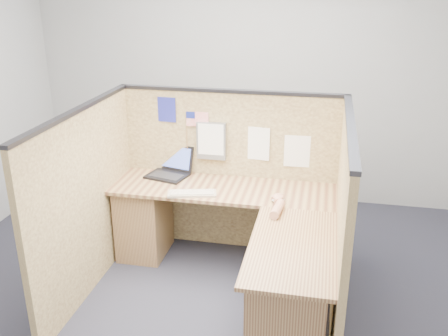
% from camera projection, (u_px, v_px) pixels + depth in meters
% --- Properties ---
extents(floor, '(5.00, 5.00, 0.00)m').
position_uv_depth(floor, '(206.00, 304.00, 3.99)').
color(floor, '#21222F').
rests_on(floor, ground).
extents(wall_back, '(5.00, 0.00, 5.00)m').
position_uv_depth(wall_back, '(252.00, 78.00, 5.54)').
color(wall_back, '#A8ABAD').
rests_on(wall_back, floor).
extents(cubicle_partitions, '(2.06, 1.83, 1.53)m').
position_uv_depth(cubicle_partitions, '(217.00, 195.00, 4.11)').
color(cubicle_partitions, brown).
rests_on(cubicle_partitions, floor).
extents(l_desk, '(1.95, 1.75, 0.73)m').
position_uv_depth(l_desk, '(235.00, 246.00, 4.08)').
color(l_desk, brown).
rests_on(l_desk, floor).
extents(laptop, '(0.41, 0.42, 0.26)m').
position_uv_depth(laptop, '(169.00, 168.00, 4.62)').
color(laptop, black).
rests_on(laptop, l_desk).
extents(keyboard, '(0.43, 0.23, 0.03)m').
position_uv_depth(keyboard, '(192.00, 193.00, 4.20)').
color(keyboard, '#A0917C').
rests_on(keyboard, l_desk).
extents(mouse, '(0.12, 0.10, 0.04)m').
position_uv_depth(mouse, '(278.00, 200.00, 4.06)').
color(mouse, silver).
rests_on(mouse, l_desk).
extents(hand_forearm, '(0.11, 0.38, 0.08)m').
position_uv_depth(hand_forearm, '(278.00, 205.00, 3.93)').
color(hand_forearm, tan).
rests_on(hand_forearm, l_desk).
extents(blue_poster, '(0.17, 0.02, 0.23)m').
position_uv_depth(blue_poster, '(167.00, 110.00, 4.51)').
color(blue_poster, navy).
rests_on(blue_poster, cubicle_partitions).
extents(american_flag, '(0.21, 0.01, 0.36)m').
position_uv_depth(american_flag, '(195.00, 120.00, 4.48)').
color(american_flag, olive).
rests_on(american_flag, cubicle_partitions).
extents(file_holder, '(0.27, 0.05, 0.34)m').
position_uv_depth(file_holder, '(211.00, 141.00, 4.50)').
color(file_holder, slate).
rests_on(file_holder, cubicle_partitions).
extents(paper_left, '(0.24, 0.03, 0.30)m').
position_uv_depth(paper_left, '(256.00, 144.00, 4.45)').
color(paper_left, white).
rests_on(paper_left, cubicle_partitions).
extents(paper_right, '(0.23, 0.02, 0.29)m').
position_uv_depth(paper_right, '(297.00, 151.00, 4.40)').
color(paper_right, white).
rests_on(paper_right, cubicle_partitions).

